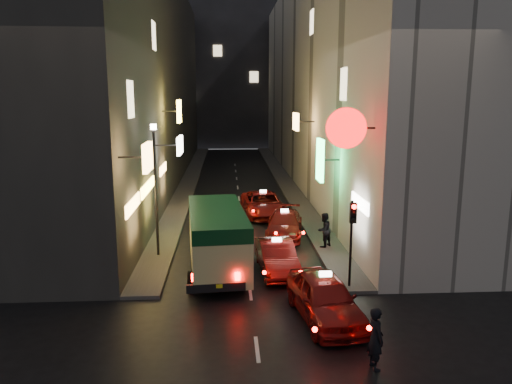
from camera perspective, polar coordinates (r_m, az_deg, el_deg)
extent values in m
cube|color=#353330|center=(44.70, -12.84, 12.54)|extent=(6.00, 52.00, 18.00)
cube|color=#FFB759|center=(19.49, -12.29, 3.91)|extent=(0.18, 1.53, 1.09)
cube|color=white|center=(29.06, -8.70, 5.31)|extent=(0.18, 2.18, 1.01)
cube|color=yellow|center=(32.87, -8.78, 9.10)|extent=(0.18, 1.48, 1.47)
cube|color=#FFB759|center=(22.31, -13.92, -1.42)|extent=(0.10, 3.15, 0.55)
cube|color=yellow|center=(26.35, -12.29, 0.56)|extent=(0.10, 4.07, 0.55)
cube|color=#FFB759|center=(32.48, -10.61, 2.60)|extent=(0.10, 2.98, 0.55)
cube|color=#FFE5B2|center=(22.49, -14.16, 10.24)|extent=(0.06, 1.30, 1.60)
cube|color=#FFE5B2|center=(30.56, -11.61, 17.09)|extent=(0.06, 1.30, 1.60)
cube|color=#BBB5AB|center=(45.00, 8.21, 12.69)|extent=(6.00, 52.00, 18.00)
cylinder|color=#F20A0A|center=(20.11, 10.27, 7.20)|extent=(1.61, 0.18, 1.61)
cube|color=#31F76D|center=(26.22, 7.33, 3.65)|extent=(0.18, 1.34, 2.19)
cube|color=#FFB759|center=(33.63, 4.57, 8.03)|extent=(0.18, 1.81, 1.15)
cube|color=white|center=(22.43, 11.82, -1.26)|extent=(0.10, 2.70, 0.55)
cube|color=#FFE5B2|center=(25.78, 9.99, 12.04)|extent=(0.06, 1.30, 1.60)
cube|color=#FFE5B2|center=(35.90, 6.40, 18.74)|extent=(0.06, 1.30, 1.60)
cube|color=#38373D|center=(76.18, -2.77, 13.64)|extent=(30.00, 10.00, 22.00)
cube|color=#4D4A47|center=(44.90, -7.63, 1.26)|extent=(1.50, 52.00, 0.15)
cube|color=#4D4A47|center=(45.06, 3.22, 1.38)|extent=(1.50, 52.00, 0.15)
cube|color=#C9C77D|center=(21.86, -4.46, -5.15)|extent=(2.85, 6.69, 2.39)
cube|color=#0B3819|center=(21.62, -4.50, -2.81)|extent=(2.87, 6.71, 0.60)
cube|color=black|center=(22.11, -4.46, -4.32)|extent=(2.65, 4.10, 0.54)
cube|color=black|center=(19.17, -4.59, -10.81)|extent=(2.24, 0.38, 0.33)
cube|color=#FF0A05|center=(18.98, -7.11, -9.68)|extent=(0.20, 0.06, 0.30)
cube|color=#FF0A05|center=(18.94, -2.12, -9.65)|extent=(0.20, 0.06, 0.30)
cylinder|color=black|center=(24.24, -6.75, -6.49)|extent=(0.24, 0.82, 0.82)
cylinder|color=black|center=(20.27, -1.59, -10.02)|extent=(0.24, 0.82, 0.82)
imported|color=maroon|center=(17.77, 7.88, -11.52)|extent=(3.13, 6.04, 1.84)
cube|color=white|center=(17.40, 7.96, -8.45)|extent=(0.44, 0.24, 0.16)
sphere|color=#FF0A05|center=(15.27, 6.73, -15.34)|extent=(0.16, 0.16, 0.16)
sphere|color=#FF0A05|center=(15.62, 12.82, -14.92)|extent=(0.16, 0.16, 0.16)
imported|color=maroon|center=(22.09, 2.38, -7.12)|extent=(2.41, 5.22, 1.62)
cube|color=white|center=(21.82, 2.40, -4.87)|extent=(0.43, 0.21, 0.16)
sphere|color=#FF0A05|center=(19.84, 0.96, -9.19)|extent=(0.16, 0.16, 0.16)
sphere|color=#FF0A05|center=(20.00, 5.11, -9.07)|extent=(0.16, 0.16, 0.16)
imported|color=maroon|center=(27.54, 3.28, -3.45)|extent=(2.79, 5.22, 1.58)
cube|color=white|center=(27.33, 3.30, -1.67)|extent=(0.44, 0.24, 0.16)
sphere|color=#FF0A05|center=(25.30, 2.29, -4.72)|extent=(0.16, 0.16, 0.16)
sphere|color=#FF0A05|center=(25.47, 5.43, -4.65)|extent=(0.16, 0.16, 0.16)
imported|color=maroon|center=(32.09, 0.83, -1.17)|extent=(2.71, 5.67, 1.75)
cube|color=white|center=(31.90, 0.83, 0.53)|extent=(0.43, 0.21, 0.16)
sphere|color=#FF0A05|center=(29.61, -0.32, -2.17)|extent=(0.16, 0.16, 0.16)
sphere|color=#FF0A05|center=(29.73, 2.66, -2.13)|extent=(0.16, 0.16, 0.16)
imported|color=black|center=(15.08, 13.53, -15.53)|extent=(0.56, 0.76, 2.08)
imported|color=black|center=(25.28, 7.78, -4.06)|extent=(0.87, 0.84, 1.97)
cylinder|color=black|center=(20.19, 10.78, -5.84)|extent=(0.10, 0.10, 3.50)
cube|color=black|center=(19.68, 11.05, -2.37)|extent=(0.26, 0.18, 0.80)
sphere|color=#FF0A05|center=(19.52, 11.16, -1.67)|extent=(0.18, 0.18, 0.18)
sphere|color=black|center=(19.58, 11.13, -2.44)|extent=(0.17, 0.17, 0.17)
sphere|color=black|center=(19.64, 11.10, -3.21)|extent=(0.17, 0.17, 0.17)
cylinder|color=black|center=(23.79, -11.35, -0.16)|extent=(0.12, 0.12, 6.00)
cylinder|color=#FFE5BF|center=(23.39, -11.65, 7.30)|extent=(0.28, 0.28, 0.25)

